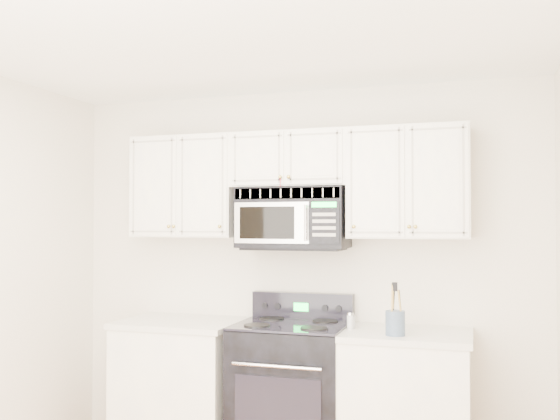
% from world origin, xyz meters
% --- Properties ---
extents(room, '(3.51, 3.51, 2.61)m').
position_xyz_m(room, '(0.00, 0.00, 1.30)').
color(room, '#99603C').
rests_on(room, ground).
extents(base_cabinet_left, '(0.86, 0.65, 0.92)m').
position_xyz_m(base_cabinet_left, '(-0.80, 1.44, 0.43)').
color(base_cabinet_left, white).
rests_on(base_cabinet_left, ground).
extents(base_cabinet_right, '(0.86, 0.65, 0.92)m').
position_xyz_m(base_cabinet_right, '(0.80, 1.44, 0.43)').
color(base_cabinet_right, white).
rests_on(base_cabinet_right, ground).
extents(range, '(0.75, 0.68, 1.12)m').
position_xyz_m(range, '(0.04, 1.44, 0.48)').
color(range, black).
rests_on(range, ground).
extents(upper_cabinets, '(2.44, 0.37, 0.75)m').
position_xyz_m(upper_cabinets, '(-0.00, 1.58, 1.93)').
color(upper_cabinets, white).
rests_on(upper_cabinets, ground).
extents(microwave, '(0.76, 0.43, 0.42)m').
position_xyz_m(microwave, '(0.02, 1.55, 1.66)').
color(microwave, black).
rests_on(microwave, ground).
extents(utensil_crock, '(0.12, 0.12, 0.33)m').
position_xyz_m(utensil_crock, '(0.77, 1.27, 1.00)').
color(utensil_crock, '#465975').
rests_on(utensil_crock, base_cabinet_right).
extents(shaker_salt, '(0.05, 0.05, 0.11)m').
position_xyz_m(shaker_salt, '(0.45, 1.43, 0.98)').
color(shaker_salt, '#B8B8BC').
rests_on(shaker_salt, base_cabinet_right).
extents(shaker_pepper, '(0.04, 0.04, 0.09)m').
position_xyz_m(shaker_pepper, '(0.46, 1.47, 0.97)').
color(shaker_pepper, '#B8B8BC').
rests_on(shaker_pepper, base_cabinet_right).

